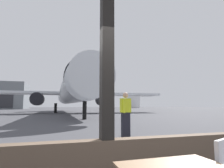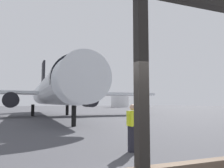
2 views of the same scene
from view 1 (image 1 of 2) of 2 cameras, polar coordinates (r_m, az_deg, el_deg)
ground_plane at (r=42.96m, az=-15.88°, el=-7.90°), size 220.00×220.00×0.00m
window_frame at (r=3.04m, az=-1.61°, el=-3.72°), size 9.18×0.24×4.00m
airplane at (r=31.45m, az=-12.17°, el=-2.29°), size 31.13×36.76×10.35m
ground_crew_worker at (r=7.52m, az=4.12°, el=-8.94°), size 0.40×0.49×1.74m
fuel_storage_tank at (r=100.13m, az=6.27°, el=-5.35°), size 7.97×7.97×6.37m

